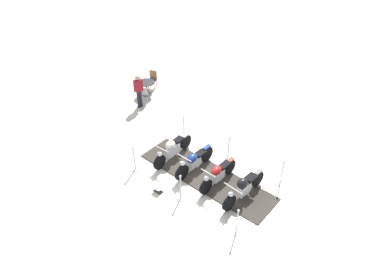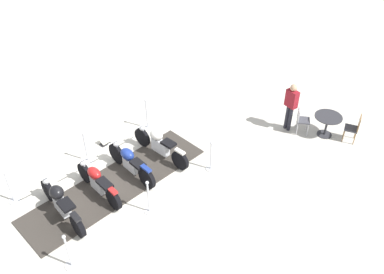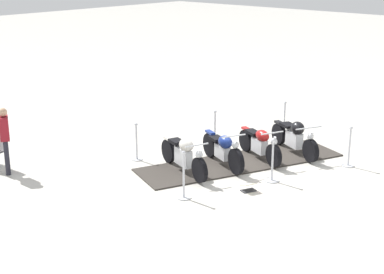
{
  "view_description": "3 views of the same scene",
  "coord_description": "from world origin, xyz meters",
  "px_view_note": "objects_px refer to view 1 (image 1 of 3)",
  "views": [
    {
      "loc": [
        2.63,
        -9.48,
        9.16
      ],
      "look_at": [
        -0.93,
        1.11,
        0.88
      ],
      "focal_mm": 32.73,
      "sensor_mm": 36.0,
      "label": 1
    },
    {
      "loc": [
        6.83,
        5.34,
        8.27
      ],
      "look_at": [
        -1.81,
        1.55,
        0.9
      ],
      "focal_mm": 38.46,
      "sensor_mm": 36.0,
      "label": 2
    },
    {
      "loc": [
        -11.67,
        -8.84,
        5.25
      ],
      "look_at": [
        -1.25,
        0.61,
        0.87
      ],
      "focal_mm": 54.98,
      "sensor_mm": 36.0,
      "label": 3
    }
  ],
  "objects_px": {
    "stanchion_right_mid": "(181,191)",
    "stanchion_right_front": "(135,162)",
    "motorcycle_navy": "(194,161)",
    "motorcycle_black": "(244,188)",
    "stanchion_right_rear": "(237,225)",
    "cafe_chair_across_table": "(144,93)",
    "info_placard": "(158,190)",
    "cafe_table": "(147,85)",
    "bystander_person": "(139,89)",
    "motorcycle_maroon": "(218,174)",
    "stanchion_left_rear": "(281,177)",
    "motorcycle_cream": "(172,149)",
    "cafe_chair_near_table": "(153,78)",
    "stanchion_left_front": "(184,129)",
    "stanchion_left_mid": "(228,150)"
  },
  "relations": [
    {
      "from": "stanchion_right_rear",
      "to": "cafe_chair_across_table",
      "type": "distance_m",
      "value": 8.95
    },
    {
      "from": "motorcycle_cream",
      "to": "stanchion_right_front",
      "type": "relative_size",
      "value": 1.92
    },
    {
      "from": "stanchion_left_rear",
      "to": "stanchion_right_mid",
      "type": "relative_size",
      "value": 1.02
    },
    {
      "from": "stanchion_left_front",
      "to": "stanchion_right_rear",
      "type": "height_order",
      "value": "stanchion_right_rear"
    },
    {
      "from": "stanchion_left_front",
      "to": "cafe_table",
      "type": "distance_m",
      "value": 4.16
    },
    {
      "from": "stanchion_right_front",
      "to": "motorcycle_maroon",
      "type": "bearing_deg",
      "value": 4.43
    },
    {
      "from": "motorcycle_cream",
      "to": "cafe_chair_across_table",
      "type": "bearing_deg",
      "value": -122.57
    },
    {
      "from": "stanchion_right_mid",
      "to": "cafe_chair_near_table",
      "type": "distance_m",
      "value": 8.35
    },
    {
      "from": "stanchion_left_rear",
      "to": "cafe_table",
      "type": "relative_size",
      "value": 1.25
    },
    {
      "from": "cafe_chair_near_table",
      "to": "stanchion_left_front",
      "type": "bearing_deg",
      "value": 38.88
    },
    {
      "from": "motorcycle_cream",
      "to": "stanchion_left_mid",
      "type": "bearing_deg",
      "value": 128.74
    },
    {
      "from": "stanchion_right_mid",
      "to": "stanchion_left_mid",
      "type": "distance_m",
      "value": 2.9
    },
    {
      "from": "motorcycle_cream",
      "to": "motorcycle_navy",
      "type": "relative_size",
      "value": 1.1
    },
    {
      "from": "stanchion_right_rear",
      "to": "info_placard",
      "type": "xyz_separation_m",
      "value": [
        -3.09,
        0.9,
        -0.28
      ]
    },
    {
      "from": "stanchion_right_mid",
      "to": "motorcycle_navy",
      "type": "bearing_deg",
      "value": 90.32
    },
    {
      "from": "motorcycle_navy",
      "to": "cafe_table",
      "type": "height_order",
      "value": "motorcycle_navy"
    },
    {
      "from": "motorcycle_navy",
      "to": "motorcycle_black",
      "type": "distance_m",
      "value": 2.24
    },
    {
      "from": "motorcycle_cream",
      "to": "bystander_person",
      "type": "bearing_deg",
      "value": -118.84
    },
    {
      "from": "cafe_chair_near_table",
      "to": "motorcycle_navy",
      "type": "bearing_deg",
      "value": 35.27
    },
    {
      "from": "stanchion_right_rear",
      "to": "cafe_table",
      "type": "relative_size",
      "value": 1.23
    },
    {
      "from": "stanchion_right_front",
      "to": "cafe_chair_across_table",
      "type": "distance_m",
      "value": 5.05
    },
    {
      "from": "motorcycle_black",
      "to": "stanchion_left_front",
      "type": "relative_size",
      "value": 2.03
    },
    {
      "from": "motorcycle_maroon",
      "to": "bystander_person",
      "type": "xyz_separation_m",
      "value": [
        -5.07,
        4.05,
        0.55
      ]
    },
    {
      "from": "motorcycle_cream",
      "to": "stanchion_left_rear",
      "type": "bearing_deg",
      "value": 107.4
    },
    {
      "from": "cafe_table",
      "to": "cafe_chair_near_table",
      "type": "xyz_separation_m",
      "value": [
        -0.02,
        0.83,
        -0.01
      ]
    },
    {
      "from": "motorcycle_cream",
      "to": "stanchion_left_mid",
      "type": "height_order",
      "value": "stanchion_left_mid"
    },
    {
      "from": "motorcycle_cream",
      "to": "stanchion_right_mid",
      "type": "relative_size",
      "value": 2.0
    },
    {
      "from": "stanchion_left_front",
      "to": "info_placard",
      "type": "distance_m",
      "value": 3.54
    },
    {
      "from": "motorcycle_navy",
      "to": "stanchion_right_front",
      "type": "height_order",
      "value": "stanchion_right_front"
    },
    {
      "from": "stanchion_right_mid",
      "to": "stanchion_right_front",
      "type": "relative_size",
      "value": 0.96
    },
    {
      "from": "stanchion_right_front",
      "to": "info_placard",
      "type": "relative_size",
      "value": 2.92
    },
    {
      "from": "info_placard",
      "to": "cafe_chair_near_table",
      "type": "distance_m",
      "value": 7.92
    },
    {
      "from": "motorcycle_black",
      "to": "stanchion_right_front",
      "type": "xyz_separation_m",
      "value": [
        -4.28,
        0.16,
        -0.13
      ]
    },
    {
      "from": "stanchion_right_rear",
      "to": "stanchion_right_front",
      "type": "bearing_deg",
      "value": 158.61
    },
    {
      "from": "cafe_chair_across_table",
      "to": "bystander_person",
      "type": "height_order",
      "value": "bystander_person"
    },
    {
      "from": "motorcycle_navy",
      "to": "bystander_person",
      "type": "bearing_deg",
      "value": -109.26
    },
    {
      "from": "info_placard",
      "to": "bystander_person",
      "type": "xyz_separation_m",
      "value": [
        -3.14,
        5.13,
        0.94
      ]
    },
    {
      "from": "stanchion_right_front",
      "to": "stanchion_left_rear",
      "type": "bearing_deg",
      "value": 10.06
    },
    {
      "from": "stanchion_left_rear",
      "to": "bystander_person",
      "type": "height_order",
      "value": "bystander_person"
    },
    {
      "from": "cafe_table",
      "to": "bystander_person",
      "type": "bearing_deg",
      "value": -81.84
    },
    {
      "from": "motorcycle_cream",
      "to": "cafe_chair_near_table",
      "type": "relative_size",
      "value": 2.25
    },
    {
      "from": "stanchion_left_rear",
      "to": "stanchion_right_rear",
      "type": "xyz_separation_m",
      "value": [
        -1.06,
        -2.69,
        0.01
      ]
    },
    {
      "from": "stanchion_left_front",
      "to": "stanchion_right_mid",
      "type": "xyz_separation_m",
      "value": [
        1.15,
        -3.56,
        -0.05
      ]
    },
    {
      "from": "stanchion_left_rear",
      "to": "stanchion_right_front",
      "type": "xyz_separation_m",
      "value": [
        -5.46,
        -0.97,
        0.03
      ]
    },
    {
      "from": "stanchion_left_rear",
      "to": "cafe_chair_near_table",
      "type": "bearing_deg",
      "value": 144.34
    },
    {
      "from": "stanchion_right_front",
      "to": "cafe_chair_across_table",
      "type": "xyz_separation_m",
      "value": [
        -1.8,
        4.72,
        0.17
      ]
    },
    {
      "from": "motorcycle_navy",
      "to": "stanchion_right_mid",
      "type": "height_order",
      "value": "stanchion_right_mid"
    },
    {
      "from": "stanchion_left_front",
      "to": "stanchion_right_front",
      "type": "xyz_separation_m",
      "value": [
        -1.06,
        -2.69,
        0.01
      ]
    },
    {
      "from": "stanchion_left_front",
      "to": "cafe_table",
      "type": "relative_size",
      "value": 1.17
    },
    {
      "from": "cafe_chair_across_table",
      "to": "bystander_person",
      "type": "bearing_deg",
      "value": 161.65
    }
  ]
}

